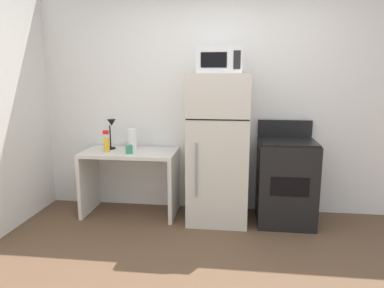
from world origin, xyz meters
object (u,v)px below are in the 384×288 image
Objects in this scene: desk_lamp at (111,129)px; spray_bottle at (107,143)px; desk at (130,171)px; paper_towel_roll at (132,139)px; oven_range at (286,181)px; microwave at (220,60)px; coffee_mug at (129,149)px; refrigerator at (218,149)px.

spray_bottle is at bearing -91.78° from desk_lamp.
paper_towel_roll reaches higher than desk.
oven_range is at bearing -4.05° from paper_towel_roll.
spray_bottle is at bearing -141.39° from paper_towel_roll.
desk_lamp is at bearing 174.18° from microwave.
coffee_mug is (0.27, -0.04, -0.05)m from spray_bottle.
paper_towel_roll is (0.24, 0.03, -0.12)m from desk_lamp.
paper_towel_roll is 0.15× the size of refrigerator.
refrigerator is 3.53× the size of microwave.
desk_lamp is (-0.23, 0.07, 0.47)m from desk.
desk_lamp is at bearing 175.14° from refrigerator.
microwave reaches higher than desk.
spray_bottle is at bearing -178.61° from microwave.
desk is 1.06m from refrigerator.
desk is 0.66× the size of refrigerator.
microwave is (1.01, -0.05, 1.24)m from desk.
refrigerator reaches higher than desk.
coffee_mug is (0.03, -0.12, 0.28)m from desk.
oven_range is at bearing -0.47° from desk.
desk_lamp is 0.21m from spray_bottle.
microwave reaches higher than refrigerator.
desk_lamp is at bearing 88.22° from spray_bottle.
coffee_mug is 1.75m from oven_range.
coffee_mug reaches higher than desk.
desk_lamp is 0.77× the size of microwave.
desk is 0.42m from spray_bottle.
microwave is 0.42× the size of oven_range.
microwave reaches higher than paper_towel_roll.
desk is 3.01× the size of desk_lamp.
spray_bottle is 1.25m from refrigerator.
coffee_mug is at bearing -36.68° from desk_lamp.
refrigerator reaches higher than coffee_mug.
coffee_mug is 0.06× the size of refrigerator.
spray_bottle is at bearing -160.80° from desk.
spray_bottle reaches higher than coffee_mug.
spray_bottle reaches higher than desk.
oven_range reaches higher than coffee_mug.
coffee_mug is (0.27, -0.20, -0.19)m from desk_lamp.
desk is at bearing 179.53° from oven_range.
refrigerator is at bearing -178.67° from oven_range.
microwave is at bearing 1.39° from spray_bottle.
spray_bottle is 0.15× the size of refrigerator.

